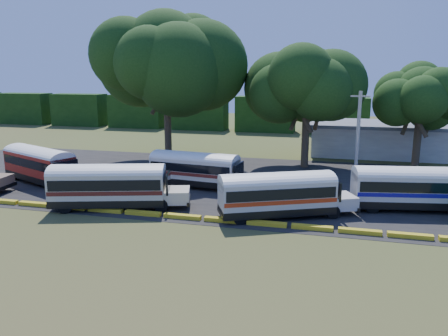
% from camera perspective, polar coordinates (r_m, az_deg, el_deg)
% --- Properties ---
extents(ground, '(160.00, 160.00, 0.00)m').
position_cam_1_polar(ground, '(30.77, -8.74, -6.92)').
color(ground, '#36531B').
rests_on(ground, ground).
extents(asphalt_strip, '(64.00, 24.00, 0.02)m').
position_cam_1_polar(asphalt_strip, '(41.33, -1.01, -1.72)').
color(asphalt_strip, black).
rests_on(asphalt_strip, ground).
extents(curb, '(53.70, 0.45, 0.30)m').
position_cam_1_polar(curb, '(31.59, -8.04, -6.09)').
color(curb, yellow).
rests_on(curb, ground).
extents(terminal_building, '(19.00, 9.00, 4.00)m').
position_cam_1_polar(terminal_building, '(57.60, 20.54, 3.59)').
color(terminal_building, silver).
rests_on(terminal_building, ground).
extents(treeline_backdrop, '(130.00, 4.00, 6.00)m').
position_cam_1_polar(treeline_backdrop, '(75.88, 5.44, 7.02)').
color(treeline_backdrop, '#15330E').
rests_on(treeline_backdrop, ground).
extents(bus_red, '(10.28, 6.39, 3.34)m').
position_cam_1_polar(bus_red, '(43.62, -22.86, 0.61)').
color(bus_red, black).
rests_on(bus_red, ground).
extents(bus_cream_west, '(10.65, 5.36, 3.40)m').
position_cam_1_polar(bus_cream_west, '(33.80, -14.52, -2.01)').
color(bus_cream_west, black).
rests_on(bus_cream_west, ground).
extents(bus_cream_east, '(9.85, 3.48, 3.17)m').
position_cam_1_polar(bus_cream_east, '(38.86, -3.57, 0.04)').
color(bus_cream_east, black).
rests_on(bus_cream_east, ground).
extents(bus_white_red, '(9.99, 6.32, 3.25)m').
position_cam_1_polar(bus_white_red, '(31.02, 7.28, -3.16)').
color(bus_white_red, black).
rests_on(bus_white_red, ground).
extents(bus_white_blue, '(10.30, 4.13, 3.30)m').
position_cam_1_polar(bus_white_blue, '(35.26, 23.44, -2.16)').
color(bus_white_blue, black).
rests_on(bus_white_blue, ground).
extents(tree_west, '(13.14, 13.14, 16.80)m').
position_cam_1_polar(tree_west, '(49.88, -7.62, 14.44)').
color(tree_west, '#332919').
rests_on(tree_west, ground).
extents(tree_center, '(10.32, 10.32, 12.73)m').
position_cam_1_polar(tree_center, '(47.22, 10.86, 10.76)').
color(tree_center, '#332919').
rests_on(tree_center, ground).
extents(tree_east, '(7.51, 7.51, 10.71)m').
position_cam_1_polar(tree_east, '(50.71, 24.41, 8.83)').
color(tree_east, '#332919').
rests_on(tree_east, ground).
extents(utility_pole, '(1.60, 0.30, 8.56)m').
position_cam_1_polar(utility_pole, '(39.12, 17.04, 3.47)').
color(utility_pole, gray).
rests_on(utility_pole, ground).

